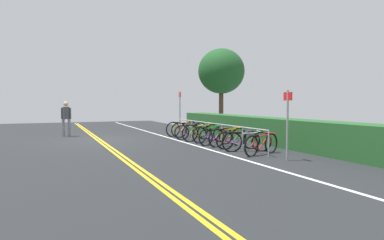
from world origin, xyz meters
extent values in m
cube|color=#232628|center=(0.00, 0.00, -0.03)|extent=(29.53, 13.27, 0.05)
cube|color=gold|center=(0.00, -0.08, 0.00)|extent=(26.58, 0.10, 0.00)
cube|color=gold|center=(0.00, 0.08, 0.00)|extent=(26.58, 0.10, 0.00)
cube|color=white|center=(0.00, 3.19, 0.00)|extent=(26.58, 0.12, 0.00)
cylinder|color=#9EA0A5|center=(-0.59, 4.15, 0.41)|extent=(0.05, 0.05, 0.82)
cylinder|color=#9EA0A5|center=(0.91, 4.15, 0.41)|extent=(0.05, 0.05, 0.82)
cylinder|color=#9EA0A5|center=(2.42, 4.15, 0.41)|extent=(0.05, 0.05, 0.82)
cylinder|color=#9EA0A5|center=(3.92, 4.15, 0.41)|extent=(0.05, 0.05, 0.82)
cylinder|color=#9EA0A5|center=(5.42, 4.15, 0.41)|extent=(0.05, 0.05, 0.82)
cylinder|color=#9EA0A5|center=(6.92, 4.15, 0.41)|extent=(0.05, 0.05, 0.82)
cylinder|color=#9EA0A5|center=(3.17, 4.15, 0.82)|extent=(7.51, 0.04, 0.04)
torus|color=black|center=(-0.21, 4.61, 0.35)|extent=(0.13, 0.76, 0.76)
torus|color=black|center=(-0.12, 3.59, 0.35)|extent=(0.13, 0.76, 0.76)
cylinder|color=yellow|center=(-0.18, 4.22, 0.44)|extent=(0.09, 0.59, 0.52)
cylinder|color=yellow|center=(-0.17, 4.16, 0.67)|extent=(0.10, 0.70, 0.07)
cylinder|color=yellow|center=(-0.15, 3.88, 0.42)|extent=(0.05, 0.17, 0.47)
cylinder|color=yellow|center=(-0.14, 3.76, 0.27)|extent=(0.07, 0.38, 0.19)
cylinder|color=yellow|center=(-0.13, 3.70, 0.50)|extent=(0.06, 0.26, 0.32)
cylinder|color=yellow|center=(-0.21, 4.56, 0.52)|extent=(0.05, 0.14, 0.35)
cube|color=black|center=(-0.14, 3.81, 0.68)|extent=(0.10, 0.21, 0.05)
cylinder|color=yellow|center=(-0.20, 4.51, 0.74)|extent=(0.46, 0.07, 0.03)
torus|color=black|center=(0.74, 4.68, 0.35)|extent=(0.26, 0.75, 0.76)
torus|color=black|center=(0.46, 3.68, 0.35)|extent=(0.26, 0.75, 0.76)
cylinder|color=purple|center=(0.64, 4.30, 0.44)|extent=(0.19, 0.58, 0.52)
cylinder|color=purple|center=(0.62, 4.24, 0.67)|extent=(0.23, 0.69, 0.07)
cylinder|color=purple|center=(0.54, 3.96, 0.42)|extent=(0.08, 0.17, 0.47)
cylinder|color=purple|center=(0.51, 3.85, 0.27)|extent=(0.14, 0.37, 0.19)
cylinder|color=purple|center=(0.49, 3.79, 0.50)|extent=(0.10, 0.26, 0.32)
cylinder|color=purple|center=(0.73, 4.63, 0.52)|extent=(0.07, 0.14, 0.34)
cube|color=black|center=(0.52, 3.90, 0.68)|extent=(0.13, 0.21, 0.05)
cylinder|color=purple|center=(0.71, 4.58, 0.73)|extent=(0.45, 0.15, 0.03)
torus|color=black|center=(1.49, 4.54, 0.32)|extent=(0.17, 0.69, 0.69)
torus|color=black|center=(1.32, 3.48, 0.32)|extent=(0.17, 0.69, 0.69)
cylinder|color=silver|center=(1.43, 4.14, 0.40)|extent=(0.14, 0.61, 0.47)
cylinder|color=silver|center=(1.42, 4.08, 0.60)|extent=(0.16, 0.73, 0.07)
cylinder|color=silver|center=(1.37, 3.78, 0.38)|extent=(0.06, 0.18, 0.42)
cylinder|color=silver|center=(1.35, 3.67, 0.25)|extent=(0.10, 0.39, 0.18)
cylinder|color=silver|center=(1.34, 3.60, 0.45)|extent=(0.08, 0.27, 0.29)
cylinder|color=silver|center=(1.48, 4.49, 0.47)|extent=(0.06, 0.15, 0.31)
cube|color=black|center=(1.36, 3.72, 0.62)|extent=(0.11, 0.21, 0.05)
cylinder|color=silver|center=(1.48, 4.44, 0.67)|extent=(0.46, 0.10, 0.03)
torus|color=black|center=(2.13, 4.63, 0.35)|extent=(0.08, 0.77, 0.76)
torus|color=black|center=(2.17, 3.53, 0.35)|extent=(0.08, 0.77, 0.76)
cylinder|color=yellow|center=(2.14, 4.21, 0.44)|extent=(0.06, 0.63, 0.52)
cylinder|color=yellow|center=(2.15, 4.14, 0.67)|extent=(0.06, 0.75, 0.07)
cylinder|color=yellow|center=(2.16, 3.84, 0.42)|extent=(0.04, 0.18, 0.47)
cylinder|color=yellow|center=(2.16, 3.72, 0.27)|extent=(0.05, 0.40, 0.19)
cylinder|color=yellow|center=(2.16, 3.65, 0.50)|extent=(0.05, 0.27, 0.32)
cylinder|color=yellow|center=(2.13, 4.57, 0.52)|extent=(0.04, 0.15, 0.35)
cube|color=black|center=(2.16, 3.77, 0.68)|extent=(0.09, 0.20, 0.05)
cylinder|color=yellow|center=(2.13, 4.52, 0.74)|extent=(0.46, 0.04, 0.03)
torus|color=black|center=(2.72, 4.70, 0.32)|extent=(0.15, 0.70, 0.70)
torus|color=black|center=(2.85, 3.67, 0.32)|extent=(0.15, 0.70, 0.70)
cylinder|color=#198C38|center=(2.77, 4.31, 0.40)|extent=(0.11, 0.59, 0.48)
cylinder|color=#198C38|center=(2.78, 4.25, 0.61)|extent=(0.13, 0.70, 0.07)
cylinder|color=#198C38|center=(2.82, 3.96, 0.39)|extent=(0.06, 0.17, 0.43)
cylinder|color=#198C38|center=(2.83, 3.85, 0.25)|extent=(0.09, 0.38, 0.18)
cylinder|color=#198C38|center=(2.84, 3.79, 0.46)|extent=(0.07, 0.26, 0.30)
cylinder|color=#198C38|center=(2.72, 4.64, 0.48)|extent=(0.05, 0.14, 0.32)
cube|color=black|center=(2.82, 3.90, 0.63)|extent=(0.11, 0.21, 0.05)
cylinder|color=#198C38|center=(2.73, 4.59, 0.68)|extent=(0.46, 0.09, 0.03)
torus|color=black|center=(3.51, 4.53, 0.31)|extent=(0.17, 0.68, 0.68)
torus|color=black|center=(3.67, 3.56, 0.31)|extent=(0.17, 0.68, 0.68)
cylinder|color=purple|center=(3.57, 4.17, 0.39)|extent=(0.13, 0.56, 0.47)
cylinder|color=purple|center=(3.58, 4.11, 0.59)|extent=(0.15, 0.67, 0.07)
cylinder|color=purple|center=(3.63, 3.84, 0.38)|extent=(0.06, 0.17, 0.42)
cylinder|color=purple|center=(3.64, 3.73, 0.24)|extent=(0.09, 0.36, 0.17)
cylinder|color=purple|center=(3.66, 3.67, 0.45)|extent=(0.08, 0.25, 0.29)
cylinder|color=purple|center=(3.52, 4.48, 0.46)|extent=(0.06, 0.14, 0.31)
cube|color=black|center=(3.64, 3.78, 0.61)|extent=(0.11, 0.21, 0.05)
cylinder|color=purple|center=(3.53, 4.43, 0.66)|extent=(0.46, 0.10, 0.03)
torus|color=black|center=(4.12, 4.79, 0.34)|extent=(0.15, 0.73, 0.73)
torus|color=black|center=(4.25, 3.73, 0.34)|extent=(0.15, 0.73, 0.73)
cylinder|color=orange|center=(4.17, 4.39, 0.42)|extent=(0.11, 0.61, 0.50)
cylinder|color=orange|center=(4.18, 4.32, 0.64)|extent=(0.13, 0.72, 0.07)
cylinder|color=orange|center=(4.21, 4.03, 0.41)|extent=(0.06, 0.18, 0.45)
cylinder|color=orange|center=(4.23, 3.92, 0.26)|extent=(0.08, 0.39, 0.19)
cylinder|color=orange|center=(4.24, 3.85, 0.48)|extent=(0.07, 0.26, 0.31)
cylinder|color=orange|center=(4.12, 4.73, 0.50)|extent=(0.05, 0.14, 0.33)
cube|color=black|center=(4.22, 3.96, 0.65)|extent=(0.10, 0.21, 0.05)
cylinder|color=orange|center=(4.13, 4.68, 0.71)|extent=(0.46, 0.09, 0.03)
torus|color=black|center=(5.11, 4.72, 0.31)|extent=(0.21, 0.67, 0.67)
torus|color=black|center=(4.88, 3.75, 0.31)|extent=(0.21, 0.67, 0.67)
cylinder|color=purple|center=(5.02, 4.36, 0.39)|extent=(0.17, 0.56, 0.46)
cylinder|color=purple|center=(5.01, 4.29, 0.59)|extent=(0.19, 0.67, 0.07)
cylinder|color=purple|center=(4.94, 4.03, 0.37)|extent=(0.07, 0.17, 0.41)
cylinder|color=purple|center=(4.92, 3.92, 0.24)|extent=(0.12, 0.36, 0.17)
cylinder|color=purple|center=(4.90, 3.86, 0.44)|extent=(0.09, 0.25, 0.29)
cylinder|color=purple|center=(5.10, 4.67, 0.46)|extent=(0.07, 0.14, 0.31)
cube|color=black|center=(4.93, 3.96, 0.60)|extent=(0.12, 0.21, 0.05)
cylinder|color=purple|center=(5.08, 4.62, 0.65)|extent=(0.45, 0.13, 0.03)
torus|color=black|center=(5.81, 4.67, 0.33)|extent=(0.27, 0.70, 0.72)
torus|color=black|center=(5.50, 3.67, 0.33)|extent=(0.27, 0.70, 0.72)
cylinder|color=silver|center=(5.70, 4.29, 0.42)|extent=(0.21, 0.58, 0.49)
cylinder|color=silver|center=(5.68, 4.23, 0.63)|extent=(0.25, 0.69, 0.07)
cylinder|color=silver|center=(5.59, 3.96, 0.40)|extent=(0.09, 0.17, 0.44)
cylinder|color=silver|center=(5.56, 3.85, 0.26)|extent=(0.15, 0.37, 0.18)
cylinder|color=silver|center=(5.53, 3.78, 0.47)|extent=(0.11, 0.26, 0.31)
cylinder|color=silver|center=(5.80, 4.62, 0.49)|extent=(0.08, 0.14, 0.33)
cube|color=black|center=(5.57, 3.89, 0.64)|extent=(0.14, 0.21, 0.05)
cylinder|color=silver|center=(5.78, 4.57, 0.70)|extent=(0.45, 0.17, 0.03)
torus|color=black|center=(6.25, 4.74, 0.32)|extent=(0.28, 0.68, 0.70)
torus|color=black|center=(6.60, 3.74, 0.32)|extent=(0.28, 0.68, 0.70)
cylinder|color=red|center=(6.38, 4.36, 0.40)|extent=(0.23, 0.58, 0.48)
cylinder|color=red|center=(6.41, 4.30, 0.61)|extent=(0.27, 0.70, 0.07)
cylinder|color=red|center=(6.50, 4.02, 0.39)|extent=(0.09, 0.17, 0.43)
cylinder|color=red|center=(6.54, 3.91, 0.25)|extent=(0.16, 0.38, 0.18)
cylinder|color=red|center=(6.56, 3.85, 0.46)|extent=(0.12, 0.26, 0.30)
cylinder|color=red|center=(6.27, 4.69, 0.47)|extent=(0.08, 0.14, 0.32)
cube|color=black|center=(6.52, 3.96, 0.62)|extent=(0.14, 0.22, 0.05)
cylinder|color=red|center=(6.29, 4.64, 0.68)|extent=(0.44, 0.18, 0.03)
cylinder|color=slate|center=(-2.24, -1.12, 0.43)|extent=(0.14, 0.14, 0.86)
cylinder|color=slate|center=(-2.33, -1.39, 0.43)|extent=(0.14, 0.14, 0.86)
cylinder|color=#3F3F47|center=(-2.29, -1.25, 1.16)|extent=(0.32, 0.32, 0.61)
sphere|color=tan|center=(-2.29, -1.25, 1.62)|extent=(0.23, 0.23, 0.23)
cylinder|color=#3F3F47|center=(-2.22, -1.06, 1.15)|extent=(0.09, 0.09, 0.55)
cylinder|color=#3F3F47|center=(-2.35, -1.44, 1.15)|extent=(0.09, 0.09, 0.55)
cylinder|color=gray|center=(-1.09, 4.33, 1.14)|extent=(0.06, 0.06, 2.27)
cube|color=red|center=(-1.09, 4.33, 2.09)|extent=(0.36, 0.07, 0.24)
cylinder|color=gray|center=(7.63, 4.28, 1.02)|extent=(0.06, 0.06, 2.04)
cube|color=red|center=(7.63, 4.28, 1.86)|extent=(0.36, 0.04, 0.24)
cube|color=#235626|center=(4.67, 6.32, 0.53)|extent=(16.51, 1.16, 1.06)
cylinder|color=#473323|center=(-3.15, 7.90, 1.19)|extent=(0.28, 0.28, 2.38)
ellipsoid|color=#1C4C21|center=(-3.15, 7.90, 3.63)|extent=(2.88, 2.88, 2.79)
camera|label=1|loc=(15.40, -2.06, 1.68)|focal=31.35mm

